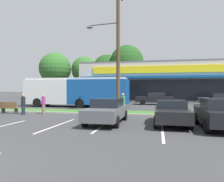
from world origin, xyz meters
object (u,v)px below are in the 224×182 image
object	(u,v)px
car_5	(219,113)
car_0	(155,98)
car_3	(171,112)
city_bus	(76,91)
utility_pole	(117,46)
pedestrian_far	(123,105)
pedestrian_near_bench	(23,104)
car_1	(219,99)
car_4	(107,110)
pedestrian_mid	(44,104)
bus_stop_bench	(9,107)

from	to	relation	value
car_5	car_0	bearing A→B (deg)	11.88
car_3	car_5	bearing A→B (deg)	66.26
car_3	city_bus	bearing A→B (deg)	-135.72
utility_pole	pedestrian_far	distance (m)	5.14
car_3	pedestrian_far	xyz separation A→B (m)	(-3.33, 3.07, 0.14)
utility_pole	car_3	xyz separation A→B (m)	(4.17, -4.89, -4.88)
pedestrian_near_bench	car_1	bearing A→B (deg)	160.19
car_5	utility_pole	bearing A→B (deg)	47.67
utility_pole	car_1	xyz separation A→B (m)	(10.65, 10.79, -4.85)
car_4	pedestrian_near_bench	bearing A→B (deg)	-110.00
pedestrian_mid	pedestrian_far	bearing A→B (deg)	13.33
car_1	city_bus	bearing A→B (deg)	18.99
car_5	pedestrian_mid	bearing A→B (deg)	71.70
bus_stop_bench	utility_pole	bearing A→B (deg)	-166.78
city_bus	car_3	distance (m)	14.10
pedestrian_far	car_5	bearing A→B (deg)	64.70
car_3	pedestrian_near_bench	distance (m)	11.48
pedestrian_mid	car_5	bearing A→B (deg)	-5.65
pedestrian_mid	bus_stop_bench	bearing A→B (deg)	-164.45
car_4	car_5	world-z (taller)	car_5
bus_stop_bench	pedestrian_mid	distance (m)	3.08
bus_stop_bench	pedestrian_near_bench	world-z (taller)	pedestrian_near_bench
pedestrian_mid	pedestrian_far	size ratio (longest dim) A/B	0.93
car_0	pedestrian_near_bench	xyz separation A→B (m)	(-10.06, -13.12, 0.02)
car_3	car_5	size ratio (longest dim) A/B	1.09
bus_stop_bench	car_4	xyz separation A→B (m)	(9.14, -3.18, 0.25)
utility_pole	car_0	bearing A→B (deg)	74.22
bus_stop_bench	car_4	size ratio (longest dim) A/B	0.34
car_1	pedestrian_far	bearing A→B (deg)	52.10
car_0	utility_pole	bearing A→B (deg)	74.22
pedestrian_mid	car_0	bearing A→B (deg)	68.01
city_bus	car_5	world-z (taller)	city_bus
bus_stop_bench	car_4	distance (m)	9.69
car_0	car_1	xyz separation A→B (m)	(7.65, 0.17, -0.05)
car_3	car_5	xyz separation A→B (m)	(2.31, -1.01, 0.07)
city_bus	pedestrian_near_bench	bearing A→B (deg)	79.67
utility_pole	city_bus	xyz separation A→B (m)	(-5.65, 5.18, -3.83)
pedestrian_far	car_1	bearing A→B (deg)	152.72
pedestrian_far	car_3	bearing A→B (deg)	57.96
car_4	pedestrian_mid	xyz separation A→B (m)	(-6.08, 3.34, 0.05)
utility_pole	pedestrian_near_bench	bearing A→B (deg)	-160.48
car_5	pedestrian_mid	xyz separation A→B (m)	(-12.12, 4.01, 0.01)
car_0	car_4	size ratio (longest dim) A/B	1.03
utility_pole	car_0	distance (m)	12.03
city_bus	utility_pole	bearing A→B (deg)	137.53
car_1	car_3	size ratio (longest dim) A/B	0.94
car_1	pedestrian_mid	xyz separation A→B (m)	(-16.30, -12.68, 0.06)
utility_pole	car_3	distance (m)	8.06
car_0	pedestrian_far	size ratio (longest dim) A/B	2.78
bus_stop_bench	car_0	xyz separation A→B (m)	(11.71, 12.67, 0.29)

